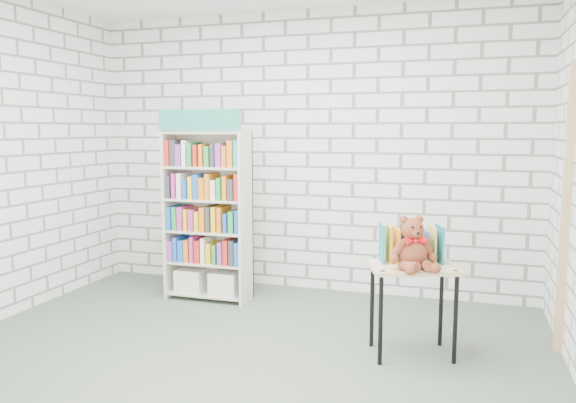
% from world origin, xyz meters
% --- Properties ---
extents(ground, '(4.50, 4.50, 0.00)m').
position_xyz_m(ground, '(0.00, 0.00, 0.00)').
color(ground, '#485648').
rests_on(ground, ground).
extents(room_shell, '(4.52, 4.02, 2.81)m').
position_xyz_m(room_shell, '(0.00, 0.00, 1.78)').
color(room_shell, silver).
rests_on(room_shell, ground).
extents(bookshelf, '(0.81, 0.31, 1.81)m').
position_xyz_m(bookshelf, '(-0.81, 1.36, 0.83)').
color(bookshelf, beige).
rests_on(bookshelf, ground).
extents(display_table, '(0.73, 0.61, 0.67)m').
position_xyz_m(display_table, '(1.19, 0.54, 0.57)').
color(display_table, tan).
rests_on(display_table, ground).
extents(table_books, '(0.47, 0.32, 0.26)m').
position_xyz_m(table_books, '(1.16, 0.64, 0.80)').
color(table_books, teal).
rests_on(table_books, display_table).
extents(teddy_bear, '(0.36, 0.34, 0.37)m').
position_xyz_m(teddy_bear, '(1.19, 0.44, 0.82)').
color(teddy_bear, brown).
rests_on(teddy_bear, display_table).
extents(door_trim, '(0.05, 0.12, 2.10)m').
position_xyz_m(door_trim, '(2.23, 0.95, 1.05)').
color(door_trim, tan).
rests_on(door_trim, ground).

